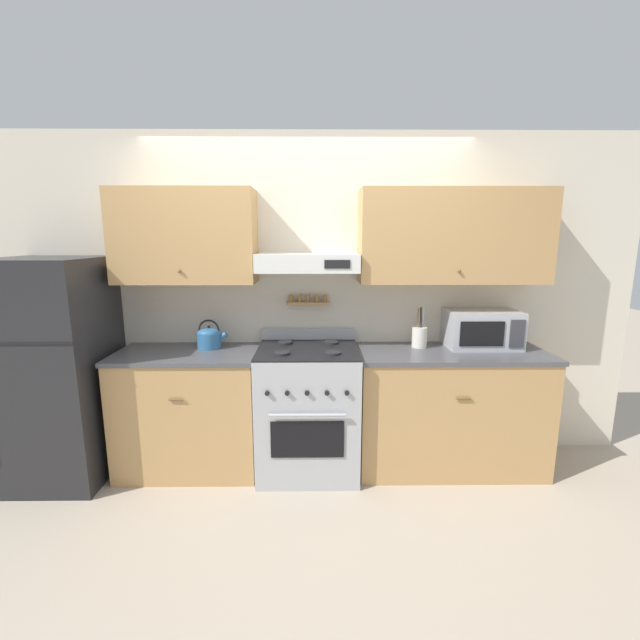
% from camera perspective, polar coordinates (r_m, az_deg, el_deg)
% --- Properties ---
extents(ground_plane, '(16.00, 16.00, 0.00)m').
position_cam_1_polar(ground_plane, '(3.29, -1.64, -21.46)').
color(ground_plane, '#B2A38E').
extents(wall_back, '(5.20, 0.46, 2.55)m').
position_cam_1_polar(wall_back, '(3.36, -0.25, 5.56)').
color(wall_back, beige).
rests_on(wall_back, ground_plane).
extents(counter_left, '(1.05, 0.61, 0.93)m').
position_cam_1_polar(counter_left, '(3.48, -16.90, -11.43)').
color(counter_left, tan).
rests_on(counter_left, ground_plane).
extents(counter_right, '(1.42, 0.61, 0.93)m').
position_cam_1_polar(counter_right, '(3.50, 16.77, -11.29)').
color(counter_right, tan).
rests_on(counter_right, ground_plane).
extents(stove_range, '(0.74, 0.68, 1.05)m').
position_cam_1_polar(stove_range, '(3.31, -1.60, -11.81)').
color(stove_range, '#ADAFB5').
rests_on(stove_range, ground_plane).
extents(refrigerator, '(0.71, 0.76, 1.63)m').
position_cam_1_polar(refrigerator, '(3.67, -31.71, -5.72)').
color(refrigerator, '#232326').
rests_on(refrigerator, ground_plane).
extents(tea_kettle, '(0.23, 0.18, 0.22)m').
position_cam_1_polar(tea_kettle, '(3.39, -14.52, -2.23)').
color(tea_kettle, teal).
rests_on(tea_kettle, counter_left).
extents(microwave, '(0.54, 0.38, 0.29)m').
position_cam_1_polar(microwave, '(3.54, 20.68, -1.06)').
color(microwave, '#ADAFB5').
rests_on(microwave, counter_right).
extents(utensil_crock, '(0.11, 0.11, 0.31)m').
position_cam_1_polar(utensil_crock, '(3.39, 13.11, -2.14)').
color(utensil_crock, silver).
rests_on(utensil_crock, counter_right).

